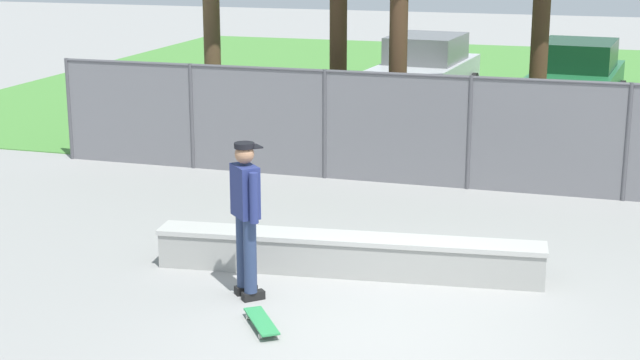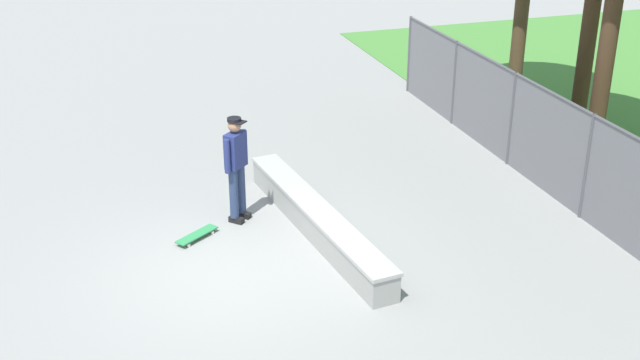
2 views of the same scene
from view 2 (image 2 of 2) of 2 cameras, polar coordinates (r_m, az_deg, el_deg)
name	(u,v)px [view 2 (image 2 of 2)]	position (r m, az deg, el deg)	size (l,w,h in m)	color
ground_plane	(236,272)	(12.46, -5.89, -6.43)	(80.00, 80.00, 0.00)	gray
concrete_ledge	(317,220)	(13.36, -0.23, -2.85)	(4.83, 1.03, 0.49)	#999993
skateboarder	(236,164)	(13.57, -5.87, 1.12)	(0.45, 0.46, 1.84)	black
skateboard	(197,235)	(13.44, -8.60, -3.82)	(0.62, 0.77, 0.09)	#2D8C4C
chainlink_fence	(587,162)	(14.32, 18.18, 1.17)	(14.79, 0.07, 1.87)	#4C4C51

